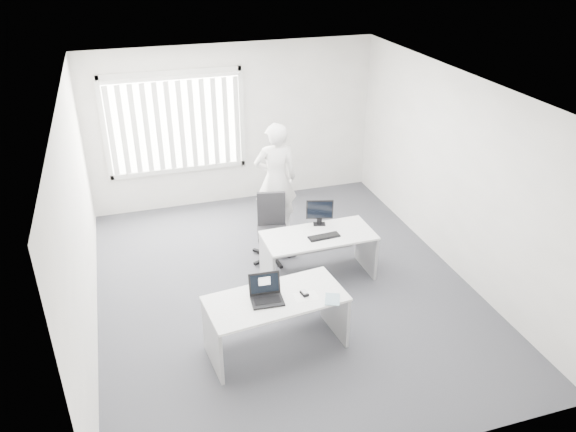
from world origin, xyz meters
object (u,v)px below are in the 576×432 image
object	(u,v)px
person	(276,179)
monitor	(320,212)
laptop	(267,292)
desk_far	(318,247)
office_chair	(272,239)
desk_near	(276,312)

from	to	relation	value
person	monitor	size ratio (longest dim) A/B	4.87
laptop	monitor	bearing A→B (deg)	56.95
desk_far	laptop	xyz separation A→B (m)	(-1.10, -1.32, 0.36)
person	laptop	size ratio (longest dim) A/B	5.12
monitor	desk_far	bearing A→B (deg)	-96.46
office_chair	person	bearing A→B (deg)	81.87
desk_near	laptop	size ratio (longest dim) A/B	4.59
desk_near	laptop	distance (m)	0.36
desk_far	person	distance (m)	1.57
desk_far	laptop	bearing A→B (deg)	-130.67
monitor	laptop	bearing A→B (deg)	-111.90
desk_near	person	xyz separation A→B (m)	(0.80, 2.77, 0.40)
desk_far	office_chair	world-z (taller)	office_chair
desk_near	office_chair	bearing A→B (deg)	69.20
desk_near	person	size ratio (longest dim) A/B	0.90
office_chair	desk_far	bearing A→B (deg)	-45.73
desk_near	office_chair	world-z (taller)	office_chair
person	monitor	xyz separation A→B (m)	(0.29, -1.23, -0.04)
office_chair	laptop	world-z (taller)	same
laptop	desk_near	bearing A→B (deg)	27.57
desk_near	desk_far	xyz separation A→B (m)	(0.98, 1.27, -0.02)
desk_near	desk_far	bearing A→B (deg)	46.05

